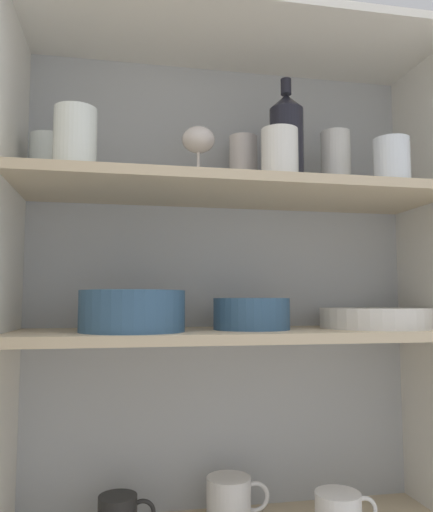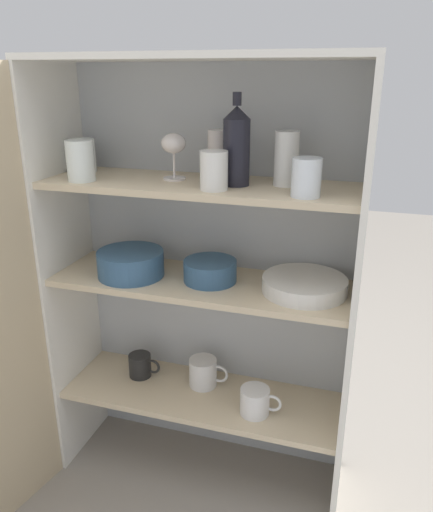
% 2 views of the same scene
% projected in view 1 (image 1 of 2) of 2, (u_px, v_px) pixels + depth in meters
% --- Properties ---
extents(cupboard_back_panel, '(0.95, 0.02, 1.36)m').
position_uv_depth(cupboard_back_panel, '(223.00, 344.00, 1.20)').
color(cupboard_back_panel, '#B2B7BC').
rests_on(cupboard_back_panel, ground_plane).
extents(cupboard_side_left, '(0.02, 0.32, 1.36)m').
position_uv_depth(cupboard_side_left, '(1.00, 355.00, 0.96)').
color(cupboard_side_left, white).
rests_on(cupboard_side_left, ground_plane).
extents(cupboard_top_panel, '(0.95, 0.32, 0.02)m').
position_uv_depth(cupboard_top_panel, '(237.00, 38.00, 1.11)').
color(cupboard_top_panel, white).
rests_on(cupboard_top_panel, cupboard_side_left).
extents(shelf_board_middle, '(0.92, 0.29, 0.02)m').
position_uv_depth(shelf_board_middle, '(238.00, 335.00, 1.05)').
color(shelf_board_middle, beige).
extents(shelf_board_upper, '(0.92, 0.29, 0.02)m').
position_uv_depth(shelf_board_upper, '(237.00, 191.00, 1.08)').
color(shelf_board_upper, beige).
extents(tumbler_glass_0, '(0.08, 0.08, 0.12)m').
position_uv_depth(tumbler_glass_0, '(75.00, 139.00, 0.94)').
color(tumbler_glass_0, white).
rests_on(tumbler_glass_0, shelf_board_upper).
extents(tumbler_glass_1, '(0.07, 0.07, 0.15)m').
position_uv_depth(tumbler_glass_1, '(336.00, 163.00, 1.17)').
color(tumbler_glass_1, white).
rests_on(tumbler_glass_1, shelf_board_upper).
extents(tumbler_glass_2, '(0.08, 0.08, 0.10)m').
position_uv_depth(tumbler_glass_2, '(280.00, 155.00, 1.02)').
color(tumbler_glass_2, white).
rests_on(tumbler_glass_2, shelf_board_upper).
extents(tumbler_glass_3, '(0.07, 0.07, 0.10)m').
position_uv_depth(tumbler_glass_3, '(47.00, 160.00, 1.05)').
color(tumbler_glass_3, white).
rests_on(tumbler_glass_3, shelf_board_upper).
extents(tumbler_glass_4, '(0.07, 0.07, 0.14)m').
position_uv_depth(tumbler_glass_4, '(243.00, 166.00, 1.17)').
color(tumbler_glass_4, silver).
rests_on(tumbler_glass_4, shelf_board_upper).
extents(tumbler_glass_5, '(0.08, 0.08, 0.10)m').
position_uv_depth(tumbler_glass_5, '(392.00, 162.00, 1.06)').
color(tumbler_glass_5, white).
rests_on(tumbler_glass_5, shelf_board_upper).
extents(wine_glass_0, '(0.07, 0.07, 0.13)m').
position_uv_depth(wine_glass_0, '(198.00, 144.00, 1.09)').
color(wine_glass_0, silver).
rests_on(wine_glass_0, shelf_board_upper).
extents(wine_bottle, '(0.08, 0.08, 0.25)m').
position_uv_depth(wine_bottle, '(287.00, 140.00, 1.11)').
color(wine_bottle, black).
rests_on(wine_bottle, shelf_board_upper).
extents(plate_stack_white, '(0.25, 0.25, 0.04)m').
position_uv_depth(plate_stack_white, '(376.00, 318.00, 1.12)').
color(plate_stack_white, silver).
rests_on(plate_stack_white, shelf_board_middle).
extents(mixing_bowl_large, '(0.21, 0.21, 0.08)m').
position_uv_depth(mixing_bowl_large, '(132.00, 309.00, 0.99)').
color(mixing_bowl_large, '#33567A').
rests_on(mixing_bowl_large, shelf_board_middle).
extents(serving_bowl_small, '(0.16, 0.16, 0.07)m').
position_uv_depth(serving_bowl_small, '(251.00, 312.00, 1.07)').
color(serving_bowl_small, '#33567A').
rests_on(serving_bowl_small, shelf_board_middle).
extents(coffee_mug_extra_1, '(0.14, 0.10, 0.10)m').
position_uv_depth(coffee_mug_extra_1, '(230.00, 501.00, 1.06)').
color(coffee_mug_extra_1, white).
rests_on(coffee_mug_extra_1, shelf_board_lower).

